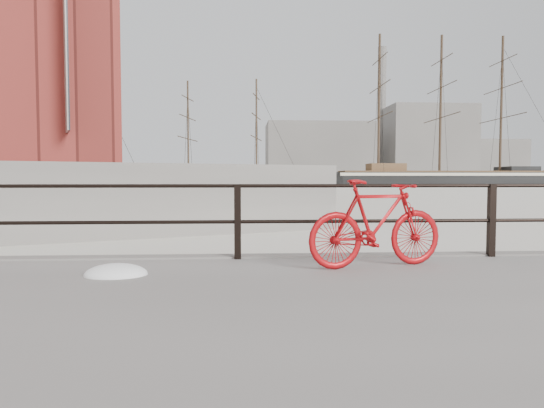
# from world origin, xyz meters

# --- Properties ---
(ground) EXTENTS (400.00, 400.00, 0.00)m
(ground) POSITION_xyz_m (0.00, 0.00, 0.00)
(ground) COLOR white
(ground) RESTS_ON ground
(far_quay) EXTENTS (78.44, 148.07, 1.80)m
(far_quay) POSITION_xyz_m (-40.00, 72.00, 0.90)
(far_quay) COLOR gray
(far_quay) RESTS_ON ground
(guardrail) EXTENTS (28.00, 0.10, 1.00)m
(guardrail) POSITION_xyz_m (0.00, -0.15, 0.85)
(guardrail) COLOR black
(guardrail) RESTS_ON promenade
(bicycle) EXTENTS (1.78, 0.68, 1.07)m
(bicycle) POSITION_xyz_m (-1.81, -0.86, 0.88)
(bicycle) COLOR #B10B10
(bicycle) RESTS_ON promenade
(barque_black) EXTENTS (56.73, 18.95, 32.26)m
(barque_black) POSITION_xyz_m (37.42, 91.63, 0.00)
(barque_black) COLOR black
(barque_black) RESTS_ON ground
(schooner_mid) EXTENTS (30.25, 17.20, 20.53)m
(schooner_mid) POSITION_xyz_m (-7.16, 84.03, 0.00)
(schooner_mid) COLOR silver
(schooner_mid) RESTS_ON ground
(schooner_left) EXTENTS (26.84, 14.63, 19.35)m
(schooner_left) POSITION_xyz_m (-32.62, 74.13, 0.00)
(schooner_left) COLOR white
(schooner_left) RESTS_ON ground
(apartment_brick) EXTENTS (27.87, 22.90, 21.20)m
(apartment_brick) POSITION_xyz_m (-54.97, 103.70, 12.40)
(apartment_brick) COLOR brown
(apartment_brick) RESTS_ON far_quay
(industrial_west) EXTENTS (32.00, 18.00, 18.00)m
(industrial_west) POSITION_xyz_m (20.00, 140.00, 9.00)
(industrial_west) COLOR gray
(industrial_west) RESTS_ON ground
(industrial_mid) EXTENTS (26.00, 20.00, 24.00)m
(industrial_mid) POSITION_xyz_m (55.00, 145.00, 12.00)
(industrial_mid) COLOR gray
(industrial_mid) RESTS_ON ground
(industrial_east) EXTENTS (20.00, 16.00, 14.00)m
(industrial_east) POSITION_xyz_m (78.00, 150.00, 7.00)
(industrial_east) COLOR gray
(industrial_east) RESTS_ON ground
(smokestack) EXTENTS (2.80, 2.80, 44.00)m
(smokestack) POSITION_xyz_m (42.00, 150.00, 22.00)
(smokestack) COLOR gray
(smokestack) RESTS_ON ground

